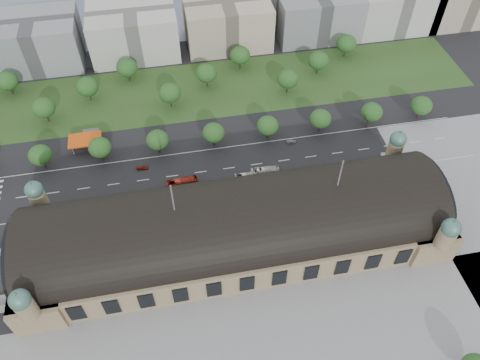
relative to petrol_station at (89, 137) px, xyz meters
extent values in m
plane|color=black|center=(53.91, -65.28, -2.95)|extent=(900.00, 900.00, 0.00)
cube|color=#917F5A|center=(53.91, -65.28, 3.05)|extent=(150.00, 40.00, 12.00)
cube|color=#917F5A|center=(-13.09, -65.28, 3.05)|extent=(16.00, 43.00, 12.00)
cube|color=#917F5A|center=(120.91, -65.28, 3.05)|extent=(16.00, 43.00, 12.00)
cylinder|color=black|center=(53.91, -65.28, 9.05)|extent=(144.00, 37.60, 37.60)
cylinder|color=black|center=(-19.09, -65.28, 11.05)|extent=(1.20, 32.00, 32.00)
cylinder|color=black|center=(126.91, -65.28, 11.05)|extent=(1.20, 32.00, 32.00)
cylinder|color=#917F5A|center=(-13.09, -44.28, 13.05)|extent=(6.00, 6.00, 8.00)
sphere|color=#467163|center=(-13.09, -44.28, 18.55)|extent=(6.40, 6.40, 6.40)
cone|color=#467163|center=(-13.09, -44.28, 22.55)|extent=(1.00, 1.00, 2.50)
cylinder|color=#917F5A|center=(120.91, -44.28, 13.05)|extent=(6.00, 6.00, 8.00)
sphere|color=#467163|center=(120.91, -44.28, 18.55)|extent=(6.40, 6.40, 6.40)
cone|color=#467163|center=(120.91, -44.28, 22.55)|extent=(1.00, 1.00, 2.50)
cylinder|color=#917F5A|center=(-13.09, -86.28, 13.05)|extent=(6.00, 6.00, 8.00)
sphere|color=#467163|center=(-13.09, -86.28, 18.55)|extent=(6.40, 6.40, 6.40)
cone|color=#467163|center=(-13.09, -86.28, 22.55)|extent=(1.00, 1.00, 2.50)
cylinder|color=#917F5A|center=(120.91, -86.28, 13.05)|extent=(6.00, 6.00, 8.00)
sphere|color=#467163|center=(120.91, -86.28, 18.55)|extent=(6.40, 6.40, 6.40)
cone|color=#467163|center=(120.91, -86.28, 22.55)|extent=(1.00, 1.00, 2.50)
cylinder|color=#59595B|center=(33.91, -65.28, 28.55)|extent=(0.50, 0.50, 12.00)
cylinder|color=#59595B|center=(88.91, -65.28, 28.55)|extent=(0.50, 0.50, 12.00)
cube|color=gray|center=(63.91, -109.28, -2.95)|extent=(190.00, 48.00, 0.12)
cube|color=black|center=(33.91, -27.28, -2.95)|extent=(260.00, 26.00, 0.10)
cube|color=#2A451B|center=(38.91, 27.72, -2.95)|extent=(300.00, 45.00, 0.10)
cube|color=#D84C0C|center=(-1.09, -3.28, 1.75)|extent=(14.00, 9.00, 0.70)
cube|color=#59595B|center=(0.91, 2.72, -1.35)|extent=(7.00, 5.00, 3.20)
cylinder|color=#59595B|center=(-6.59, -0.08, -0.75)|extent=(0.50, 0.50, 4.40)
cylinder|color=#59595B|center=(4.41, -0.08, -0.75)|extent=(0.50, 0.50, 4.40)
cylinder|color=#59595B|center=(-6.59, -6.48, -0.75)|extent=(0.50, 0.50, 4.40)
cylinder|color=#59595B|center=(4.41, -6.48, -0.75)|extent=(0.50, 0.50, 4.40)
cube|color=gray|center=(-26.09, 67.72, 9.05)|extent=(45.00, 32.00, 24.00)
cube|color=beige|center=(23.91, 67.72, 9.05)|extent=(45.00, 32.00, 24.00)
cube|color=#BFAC96|center=(73.91, 67.72, 9.05)|extent=(45.00, 32.00, 24.00)
cube|color=gray|center=(123.91, 67.72, 9.05)|extent=(45.00, 32.00, 24.00)
cube|color=beige|center=(168.91, 67.72, 9.05)|extent=(45.00, 32.00, 24.00)
cylinder|color=#2D2116|center=(-18.09, -12.28, -0.79)|extent=(0.70, 0.70, 4.32)
ellipsoid|color=#234619|center=(-18.09, -12.28, 4.49)|extent=(9.60, 9.60, 8.16)
cylinder|color=#2D2116|center=(5.91, -12.28, -0.79)|extent=(0.70, 0.70, 4.32)
ellipsoid|color=#234619|center=(5.91, -12.28, 4.49)|extent=(9.60, 9.60, 8.16)
cylinder|color=#2D2116|center=(29.91, -12.28, -0.79)|extent=(0.70, 0.70, 4.32)
ellipsoid|color=#234619|center=(29.91, -12.28, 4.49)|extent=(9.60, 9.60, 8.16)
cylinder|color=#2D2116|center=(53.91, -12.28, -0.79)|extent=(0.70, 0.70, 4.32)
ellipsoid|color=#234619|center=(53.91, -12.28, 4.49)|extent=(9.60, 9.60, 8.16)
cylinder|color=#2D2116|center=(77.91, -12.28, -0.79)|extent=(0.70, 0.70, 4.32)
ellipsoid|color=#234619|center=(77.91, -12.28, 4.49)|extent=(9.60, 9.60, 8.16)
cylinder|color=#2D2116|center=(101.91, -12.28, -0.79)|extent=(0.70, 0.70, 4.32)
ellipsoid|color=#234619|center=(101.91, -12.28, 4.49)|extent=(9.60, 9.60, 8.16)
cylinder|color=#2D2116|center=(125.91, -12.28, -0.79)|extent=(0.70, 0.70, 4.32)
ellipsoid|color=#234619|center=(125.91, -12.28, 4.49)|extent=(9.60, 9.60, 8.16)
cylinder|color=#2D2116|center=(149.91, -12.28, -0.79)|extent=(0.70, 0.70, 4.32)
ellipsoid|color=#234619|center=(149.91, -12.28, 4.49)|extent=(9.60, 9.60, 8.16)
cylinder|color=#2D2116|center=(-38.09, 41.72, -0.61)|extent=(0.70, 0.70, 4.68)
ellipsoid|color=#234619|center=(-38.09, 41.72, 5.11)|extent=(10.40, 10.40, 8.84)
cylinder|color=#2D2116|center=(-19.09, 17.72, -0.61)|extent=(0.70, 0.70, 4.68)
ellipsoid|color=#234619|center=(-19.09, 17.72, 5.11)|extent=(10.40, 10.40, 8.84)
cylinder|color=#2D2116|center=(-0.09, 29.72, -0.61)|extent=(0.70, 0.70, 4.68)
ellipsoid|color=#234619|center=(-0.09, 29.72, 5.11)|extent=(10.40, 10.40, 8.84)
cylinder|color=#2D2116|center=(18.91, 41.72, -0.61)|extent=(0.70, 0.70, 4.68)
ellipsoid|color=#234619|center=(18.91, 41.72, 5.11)|extent=(10.40, 10.40, 8.84)
cylinder|color=#2D2116|center=(37.91, 17.72, -0.61)|extent=(0.70, 0.70, 4.68)
ellipsoid|color=#234619|center=(37.91, 17.72, 5.11)|extent=(10.40, 10.40, 8.84)
cylinder|color=#2D2116|center=(56.91, 29.72, -0.61)|extent=(0.70, 0.70, 4.68)
ellipsoid|color=#234619|center=(56.91, 29.72, 5.11)|extent=(10.40, 10.40, 8.84)
cylinder|color=#2D2116|center=(75.91, 41.72, -0.61)|extent=(0.70, 0.70, 4.68)
ellipsoid|color=#234619|center=(75.91, 41.72, 5.11)|extent=(10.40, 10.40, 8.84)
cylinder|color=#2D2116|center=(94.91, 17.72, -0.61)|extent=(0.70, 0.70, 4.68)
ellipsoid|color=#234619|center=(94.91, 17.72, 5.11)|extent=(10.40, 10.40, 8.84)
cylinder|color=#2D2116|center=(113.91, 29.72, -0.61)|extent=(0.70, 0.70, 4.68)
ellipsoid|color=#234619|center=(113.91, 29.72, 5.11)|extent=(10.40, 10.40, 8.84)
cylinder|color=#2D2116|center=(132.91, 41.72, -0.61)|extent=(0.70, 0.70, 4.68)
ellipsoid|color=#234619|center=(132.91, 41.72, 5.11)|extent=(10.40, 10.40, 8.84)
imported|color=black|center=(-18.98, -36.14, -2.14)|extent=(6.02, 3.18, 1.61)
imported|color=maroon|center=(22.05, -20.76, -2.25)|extent=(4.86, 2.12, 1.39)
imported|color=slate|center=(87.83, -17.43, -2.27)|extent=(4.25, 1.94, 1.35)
imported|color=silver|center=(126.00, -32.57, -2.28)|extent=(4.94, 2.48, 1.34)
imported|color=black|center=(-12.40, -41.76, -2.30)|extent=(4.20, 2.67, 1.31)
imported|color=maroon|center=(-8.98, -44.28, -2.30)|extent=(5.01, 4.49, 1.29)
imported|color=#182543|center=(-19.69, -40.28, -2.19)|extent=(5.57, 4.53, 1.52)
imported|color=#595D61|center=(0.21, -44.28, -2.13)|extent=(5.13, 3.99, 1.63)
imported|color=silver|center=(23.67, -44.28, -2.18)|extent=(4.95, 3.45, 1.55)
imported|color=gray|center=(15.76, -41.05, -2.29)|extent=(5.26, 4.01, 1.33)
imported|color=black|center=(9.72, -44.28, -2.12)|extent=(5.88, 5.37, 1.65)
imported|color=#AC2C1B|center=(37.53, -33.28, -1.11)|extent=(13.37, 4.09, 3.67)
imported|color=silver|center=(72.20, -33.28, -1.29)|extent=(12.09, 3.47, 3.33)
imported|color=beige|center=(64.35, -34.53, -1.47)|extent=(10.69, 2.79, 2.96)
camera|label=1|loc=(37.32, -159.74, 142.02)|focal=35.00mm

